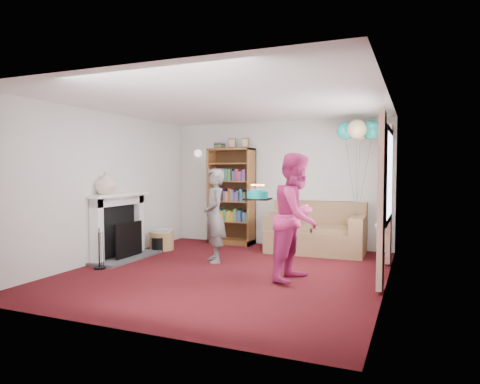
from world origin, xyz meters
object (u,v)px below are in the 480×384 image
at_px(person_striped, 215,216).
at_px(person_magenta, 297,217).
at_px(bookcase, 232,197).
at_px(sofa, 317,233).
at_px(birthday_cake, 258,195).

bearing_deg(person_striped, person_magenta, 30.56).
bearing_deg(person_magenta, person_striped, 77.52).
distance_m(bookcase, person_striped, 1.81).
bearing_deg(bookcase, sofa, -7.20).
distance_m(bookcase, person_magenta, 3.09).
xyz_separation_m(person_striped, birthday_cake, (0.94, -0.50, 0.39)).
relative_size(sofa, birthday_cake, 4.85).
relative_size(sofa, person_striped, 1.14).
bearing_deg(birthday_cake, bookcase, 121.86).
xyz_separation_m(person_striped, person_magenta, (1.56, -0.60, 0.11)).
xyz_separation_m(sofa, birthday_cake, (-0.43, -2.01, 0.81)).
relative_size(person_striped, birthday_cake, 4.25).
relative_size(sofa, person_magenta, 1.00).
distance_m(person_striped, person_magenta, 1.67).
distance_m(person_magenta, birthday_cake, 0.68).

